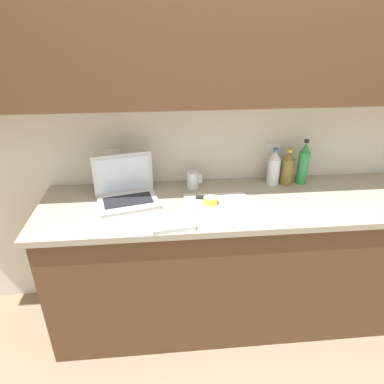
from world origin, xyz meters
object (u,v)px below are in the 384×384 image
(knife, at_px, (211,198))
(bottle_oil_tall, at_px, (287,168))
(bottle_green_soda, at_px, (303,164))
(laptop, at_px, (126,190))
(lemon_half_cut, at_px, (210,200))
(cutting_board, at_px, (217,203))
(measuring_cup, at_px, (193,180))
(bottle_water_clear, at_px, (274,168))

(knife, height_order, bottle_oil_tall, bottle_oil_tall)
(knife, bearing_deg, bottle_green_soda, 32.33)
(laptop, bearing_deg, lemon_half_cut, -25.58)
(bottle_green_soda, bearing_deg, cutting_board, -159.05)
(measuring_cup, bearing_deg, bottle_water_clear, 0.45)
(lemon_half_cut, height_order, measuring_cup, measuring_cup)
(bottle_oil_tall, xyz_separation_m, measuring_cup, (-0.60, -0.00, -0.05))
(knife, bearing_deg, lemon_half_cut, -88.50)
(laptop, xyz_separation_m, bottle_green_soda, (1.10, 0.13, 0.07))
(cutting_board, xyz_separation_m, lemon_half_cut, (-0.04, -0.02, 0.02))
(cutting_board, bearing_deg, measuring_cup, 118.68)
(knife, bearing_deg, measuring_cup, 130.16)
(bottle_oil_tall, distance_m, bottle_water_clear, 0.09)
(laptop, height_order, cutting_board, laptop)
(bottle_green_soda, bearing_deg, bottle_water_clear, 180.00)
(bottle_oil_tall, bearing_deg, measuring_cup, -179.62)
(laptop, bearing_deg, bottle_oil_tall, -5.56)
(cutting_board, distance_m, lemon_half_cut, 0.05)
(cutting_board, relative_size, bottle_water_clear, 1.55)
(cutting_board, bearing_deg, bottle_green_soda, 20.95)
(lemon_half_cut, relative_size, bottle_green_soda, 0.27)
(bottle_green_soda, relative_size, measuring_cup, 2.73)
(laptop, bearing_deg, knife, -20.08)
(lemon_half_cut, bearing_deg, cutting_board, 19.56)
(knife, distance_m, measuring_cup, 0.21)
(laptop, distance_m, measuring_cup, 0.42)
(cutting_board, distance_m, knife, 0.05)
(measuring_cup, bearing_deg, cutting_board, -61.32)
(laptop, height_order, bottle_oil_tall, laptop)
(knife, distance_m, bottle_water_clear, 0.48)
(laptop, distance_m, knife, 0.50)
(cutting_board, bearing_deg, laptop, 169.99)
(laptop, xyz_separation_m, lemon_half_cut, (0.48, -0.11, -0.03))
(bottle_oil_tall, height_order, bottle_water_clear, bottle_water_clear)
(cutting_board, xyz_separation_m, knife, (-0.03, 0.03, 0.01))
(cutting_board, bearing_deg, lemon_half_cut, -160.44)
(bottle_water_clear, bearing_deg, cutting_board, -150.53)
(bottle_green_soda, distance_m, bottle_oil_tall, 0.10)
(lemon_half_cut, relative_size, bottle_water_clear, 0.32)
(lemon_half_cut, relative_size, measuring_cup, 0.73)
(knife, relative_size, measuring_cup, 2.56)
(bottle_water_clear, bearing_deg, knife, -155.73)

